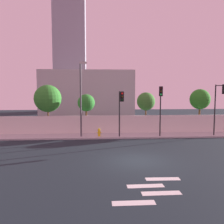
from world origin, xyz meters
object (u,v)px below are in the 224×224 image
traffic_light_right (161,100)px  roadside_tree_midright (146,102)px  fire_hydrant (99,132)px  street_lamp_curbside (81,94)px  roadside_tree_rightmost (200,99)px  roadside_tree_leftmost (48,99)px  traffic_light_left (121,104)px  traffic_light_center (220,99)px  roadside_tree_midleft (86,103)px

traffic_light_right → roadside_tree_midright: bearing=99.8°
fire_hydrant → traffic_light_right: bearing=-7.3°
street_lamp_curbside → roadside_tree_rightmost: bearing=13.7°
roadside_tree_leftmost → traffic_light_left: bearing=-27.8°
traffic_light_right → roadside_tree_midright: 3.73m
traffic_light_center → roadside_tree_rightmost: size_ratio=1.06×
traffic_light_right → street_lamp_curbside: (-7.45, 0.52, 0.61)m
traffic_light_left → roadside_tree_midleft: 5.12m
roadside_tree_leftmost → roadside_tree_rightmost: roadside_tree_leftmost is taller
traffic_light_center → roadside_tree_midleft: 13.34m
traffic_light_right → roadside_tree_midleft: traffic_light_right is taller
roadside_tree_leftmost → roadside_tree_midright: 10.52m
traffic_light_left → roadside_tree_midleft: size_ratio=1.04×
traffic_light_left → street_lamp_curbside: 3.85m
traffic_light_right → roadside_tree_midright: (-0.63, 3.66, -0.30)m
traffic_light_right → roadside_tree_rightmost: size_ratio=1.02×
traffic_light_center → street_lamp_curbside: bearing=177.5°
roadside_tree_midleft → roadside_tree_leftmost: bearing=180.0°
traffic_light_left → traffic_light_center: bearing=1.1°
traffic_light_left → street_lamp_curbside: street_lamp_curbside is taller
traffic_light_left → roadside_tree_rightmost: bearing=23.0°
street_lamp_curbside → roadside_tree_midleft: 3.32m
roadside_tree_midleft → roadside_tree_midright: 6.47m
street_lamp_curbside → fire_hydrant: street_lamp_curbside is taller
roadside_tree_leftmost → traffic_light_right: bearing=-18.2°
roadside_tree_leftmost → roadside_tree_midright: (10.52, 0.00, -0.35)m
traffic_light_left → fire_hydrant: bearing=154.2°
roadside_tree_leftmost → roadside_tree_midleft: 4.08m
roadside_tree_rightmost → roadside_tree_midleft: bearing=180.0°
roadside_tree_midleft → fire_hydrant: bearing=-65.5°
roadside_tree_leftmost → fire_hydrant: bearing=-28.5°
roadside_tree_midleft → roadside_tree_midright: roadside_tree_midright is taller
roadside_tree_midright → roadside_tree_rightmost: bearing=0.0°
traffic_light_right → traffic_light_left: bearing=-176.6°
traffic_light_center → roadside_tree_midleft: bearing=163.8°
traffic_light_left → roadside_tree_midright: traffic_light_left is taller
traffic_light_left → roadside_tree_leftmost: size_ratio=0.84×
traffic_light_center → fire_hydrant: 11.93m
roadside_tree_midleft → roadside_tree_rightmost: 12.51m
roadside_tree_rightmost → traffic_light_center: bearing=-85.4°
traffic_light_left → traffic_light_right: 3.80m
traffic_light_right → roadside_tree_leftmost: bearing=161.8°
traffic_light_center → roadside_tree_rightmost: 3.73m
roadside_tree_midright → fire_hydrant: bearing=-150.4°
street_lamp_curbside → roadside_tree_leftmost: street_lamp_curbside is taller
roadside_tree_midright → roadside_tree_rightmost: roadside_tree_rightmost is taller
fire_hydrant → roadside_tree_leftmost: roadside_tree_leftmost is taller
street_lamp_curbside → roadside_tree_midright: street_lamp_curbside is taller
fire_hydrant → roadside_tree_rightmost: size_ratio=0.16×
traffic_light_center → roadside_tree_leftmost: bearing=167.6°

